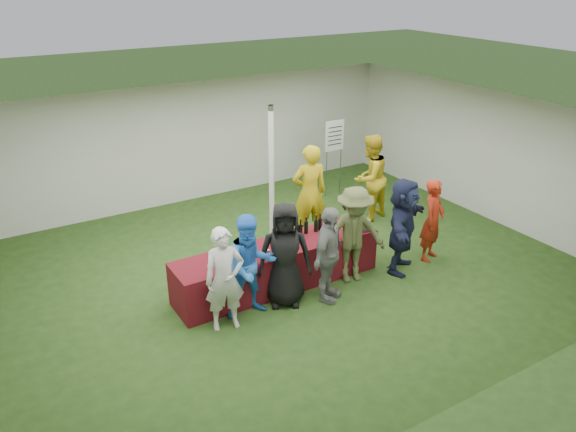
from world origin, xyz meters
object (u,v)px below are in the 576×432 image
customer_0 (225,279)px  customer_1 (251,266)px  staff_back (370,178)px  customer_4 (354,235)px  customer_5 (403,226)px  staff_pourer (309,193)px  wine_list_sign (334,141)px  customer_3 (328,255)px  customer_2 (285,255)px  serving_table (278,266)px  dump_bucket (363,225)px  customer_6 (433,220)px

customer_0 → customer_1: 0.51m
staff_back → customer_4: bearing=31.0°
customer_5 → staff_pourer: bearing=72.2°
wine_list_sign → customer_4: bearing=-120.5°
customer_3 → customer_4: size_ratio=0.94×
customer_2 → customer_4: size_ratio=1.01×
serving_table → customer_1: size_ratio=2.15×
staff_back → customer_2: (-3.22, -1.93, -0.06)m
serving_table → customer_5: 2.29m
dump_bucket → customer_1: size_ratio=0.15×
serving_table → customer_2: 0.73m
customer_1 → customer_4: (1.96, 0.02, 0.02)m
staff_pourer → customer_1: (-2.22, -1.78, -0.13)m
dump_bucket → customer_6: customer_6 is taller
serving_table → customer_3: (0.47, -0.78, 0.44)m
customer_0 → staff_back: bearing=36.8°
serving_table → customer_3: 1.01m
staff_pourer → customer_5: (0.69, -1.91, -0.10)m
staff_back → wine_list_sign: bearing=-110.2°
staff_pourer → customer_3: 2.28m
staff_back → customer_0: size_ratio=1.14×
wine_list_sign → staff_back: 1.55m
wine_list_sign → customer_3: 4.61m
serving_table → customer_5: size_ratio=2.08×
wine_list_sign → staff_pourer: (-1.74, -1.63, -0.35)m
staff_back → customer_0: staff_back is taller
staff_pourer → customer_1: size_ratio=1.15×
customer_0 → customer_3: 1.74m
customer_1 → customer_3: 1.27m
serving_table → customer_3: bearing=-58.8°
serving_table → dump_bucket: 1.69m
staff_pourer → customer_3: size_ratio=1.19×
dump_bucket → staff_back: 2.18m
staff_back → customer_0: 4.77m
serving_table → staff_back: bearing=24.8°
staff_pourer → customer_6: staff_pourer is taller
wine_list_sign → staff_back: bearing=-95.4°
customer_0 → customer_1: customer_1 is taller
staff_pourer → customer_6: (1.45, -1.88, -0.19)m
customer_0 → customer_4: size_ratio=0.95×
customer_6 → staff_back: bearing=60.9°
serving_table → customer_4: bearing=-22.4°
customer_2 → customer_6: bearing=24.8°
customer_0 → customer_2: size_ratio=0.94×
customer_1 → serving_table: bearing=40.3°
staff_pourer → customer_2: bearing=60.2°
dump_bucket → customer_5: bearing=-38.2°
customer_3 → customer_5: customer_5 is taller
serving_table → customer_2: customer_2 is taller
staff_back → customer_6: size_ratio=1.19×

